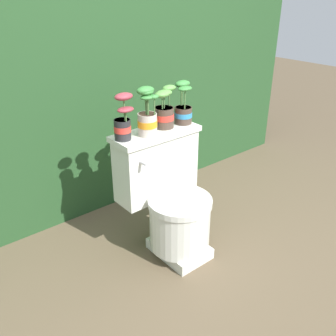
{
  "coord_description": "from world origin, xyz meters",
  "views": [
    {
      "loc": [
        -1.18,
        -1.31,
        1.45
      ],
      "look_at": [
        0.01,
        0.13,
        0.53
      ],
      "focal_mm": 40.0,
      "sensor_mm": 36.0,
      "label": 1
    }
  ],
  "objects_px": {
    "potted_plant_left": "(123,122)",
    "potted_plant_middle": "(164,111)",
    "toilet": "(169,197)",
    "potted_plant_midright": "(183,108)",
    "potted_plant_midleft": "(147,116)"
  },
  "relations": [
    {
      "from": "potted_plant_midright",
      "to": "potted_plant_middle",
      "type": "bearing_deg",
      "value": 174.31
    },
    {
      "from": "potted_plant_midleft",
      "to": "potted_plant_midright",
      "type": "xyz_separation_m",
      "value": [
        0.28,
        0.03,
        -0.02
      ]
    },
    {
      "from": "potted_plant_midleft",
      "to": "potted_plant_middle",
      "type": "xyz_separation_m",
      "value": [
        0.15,
        0.04,
        -0.01
      ]
    },
    {
      "from": "potted_plant_left",
      "to": "potted_plant_middle",
      "type": "bearing_deg",
      "value": 2.71
    },
    {
      "from": "potted_plant_left",
      "to": "potted_plant_middle",
      "type": "distance_m",
      "value": 0.28
    },
    {
      "from": "potted_plant_middle",
      "to": "potted_plant_left",
      "type": "bearing_deg",
      "value": -177.29
    },
    {
      "from": "potted_plant_left",
      "to": "potted_plant_middle",
      "type": "height_order",
      "value": "potted_plant_left"
    },
    {
      "from": "potted_plant_midright",
      "to": "potted_plant_midleft",
      "type": "bearing_deg",
      "value": -174.36
    },
    {
      "from": "potted_plant_left",
      "to": "toilet",
      "type": "bearing_deg",
      "value": -29.88
    },
    {
      "from": "toilet",
      "to": "potted_plant_middle",
      "type": "distance_m",
      "value": 0.49
    },
    {
      "from": "toilet",
      "to": "potted_plant_midright",
      "type": "xyz_separation_m",
      "value": [
        0.2,
        0.12,
        0.47
      ]
    },
    {
      "from": "potted_plant_middle",
      "to": "potted_plant_midright",
      "type": "bearing_deg",
      "value": -5.69
    },
    {
      "from": "toilet",
      "to": "potted_plant_middle",
      "type": "bearing_deg",
      "value": 61.23
    },
    {
      "from": "potted_plant_left",
      "to": "potted_plant_midleft",
      "type": "xyz_separation_m",
      "value": [
        0.14,
        -0.03,
        0.01
      ]
    },
    {
      "from": "toilet",
      "to": "potted_plant_left",
      "type": "distance_m",
      "value": 0.53
    }
  ]
}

